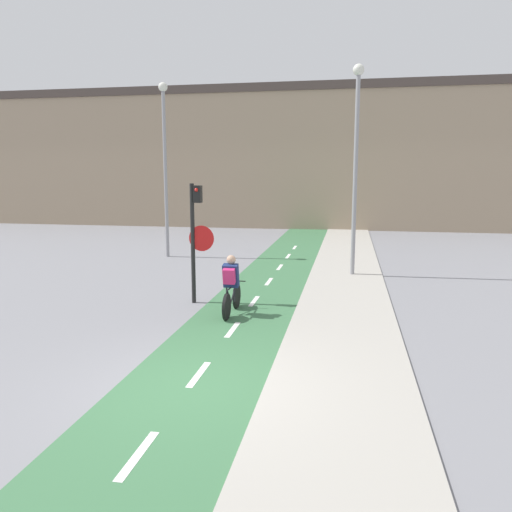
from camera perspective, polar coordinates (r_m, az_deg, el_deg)
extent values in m
plane|color=gray|center=(8.31, -7.59, -14.70)|extent=(120.00, 120.00, 0.00)
cube|color=#3D7047|center=(8.31, -7.60, -14.64)|extent=(2.35, 60.00, 0.02)
cube|color=white|center=(6.64, -13.35, -21.25)|extent=(0.12, 1.10, 0.00)
cube|color=white|center=(8.74, -6.55, -13.28)|extent=(0.12, 1.10, 0.00)
cube|color=white|center=(11.00, -2.69, -8.40)|extent=(0.12, 1.10, 0.00)
cube|color=white|center=(13.35, -0.22, -5.18)|extent=(0.12, 1.10, 0.00)
cube|color=white|center=(15.75, 1.49, -2.93)|extent=(0.12, 1.10, 0.00)
cube|color=white|center=(18.17, 2.74, -1.28)|extent=(0.12, 1.10, 0.00)
cube|color=white|center=(20.61, 3.69, -0.02)|extent=(0.12, 1.10, 0.00)
cube|color=white|center=(23.07, 4.45, 0.98)|extent=(0.12, 1.10, 0.00)
cube|color=#A8A399|center=(7.94, 9.60, -15.76)|extent=(2.40, 60.00, 0.05)
cube|color=gray|center=(33.11, 6.50, 10.61)|extent=(60.00, 5.00, 8.26)
cube|color=#473D38|center=(33.50, 6.65, 18.12)|extent=(60.00, 5.20, 0.50)
cylinder|color=black|center=(13.10, -7.23, 1.35)|extent=(0.11, 0.11, 3.14)
cube|color=black|center=(12.93, -6.69, 7.04)|extent=(0.20, 0.20, 0.44)
sphere|color=red|center=(12.83, -6.84, 7.51)|extent=(0.09, 0.09, 0.09)
cone|color=red|center=(13.00, -6.26, 2.01)|extent=(0.67, 0.01, 0.67)
cone|color=silver|center=(13.01, -6.26, 2.02)|extent=(0.60, 0.02, 0.60)
cylinder|color=gray|center=(20.66, -10.31, 9.05)|extent=(0.14, 0.14, 6.63)
sphere|color=silver|center=(20.93, -10.59, 18.46)|extent=(0.36, 0.36, 0.36)
cylinder|color=gray|center=(16.78, 11.27, 8.79)|extent=(0.14, 0.14, 6.52)
sphere|color=silver|center=(17.09, 11.65, 20.14)|extent=(0.36, 0.36, 0.36)
cylinder|color=black|center=(11.69, -3.38, -5.84)|extent=(0.07, 0.63, 0.63)
cylinder|color=black|center=(12.69, -2.22, -4.61)|extent=(0.07, 0.63, 0.63)
cylinder|color=black|center=(12.34, -2.57, -4.23)|extent=(0.04, 0.68, 0.39)
cylinder|color=black|center=(11.87, -3.11, -4.70)|extent=(0.04, 0.35, 0.42)
cylinder|color=black|center=(12.14, -2.75, -3.50)|extent=(0.04, 0.99, 0.07)
cylinder|color=black|center=(11.88, -3.15, -5.63)|extent=(0.04, 0.41, 0.05)
cylinder|color=black|center=(12.60, -2.23, -2.86)|extent=(0.46, 0.03, 0.03)
cube|color=navy|center=(11.96, -2.89, -2.24)|extent=(0.36, 0.31, 0.59)
sphere|color=tan|center=(11.93, -2.86, -0.42)|extent=(0.22, 0.22, 0.22)
cylinder|color=#232328|center=(12.05, -3.37, -4.25)|extent=(0.04, 0.07, 0.40)
cylinder|color=#232328|center=(12.00, -2.44, -4.29)|extent=(0.04, 0.07, 0.40)
cube|color=#DB286B|center=(11.79, -3.09, -2.32)|extent=(0.28, 0.23, 0.39)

